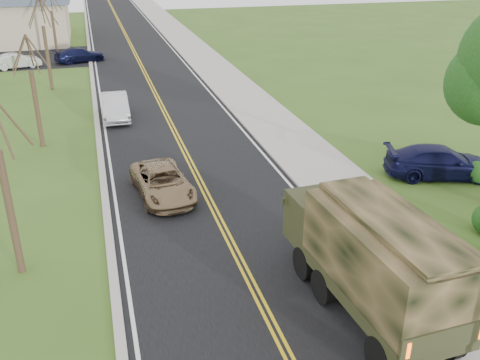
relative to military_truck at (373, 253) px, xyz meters
name	(u,v)px	position (x,y,z in m)	size (l,w,h in m)	color
road	(142,66)	(-2.85, 34.81, -1.92)	(8.00, 120.00, 0.01)	black
curb_right	(190,63)	(1.30, 34.81, -1.87)	(0.30, 120.00, 0.12)	#9E998E
sidewalk_right	(209,62)	(3.05, 34.81, -1.88)	(3.20, 120.00, 0.10)	#9E998E
curb_left	(91,69)	(-7.00, 34.81, -1.88)	(0.30, 120.00, 0.10)	#9E998E
bare_tree_a	(8,199)	(-9.86, 4.81, 0.70)	(1.93, 2.26, 6.08)	#38281C
bare_tree_b	(36,100)	(-9.86, 16.81, 0.55)	(1.83, 2.14, 5.73)	#38281C
bare_tree_c	(47,50)	(-9.86, 28.81, 0.85)	(2.04, 2.39, 6.42)	#38281C
bare_tree_d	(54,29)	(-9.86, 40.81, 0.62)	(1.88, 2.20, 5.91)	#38281C
military_truck	(373,253)	(0.00, 0.00, 0.00)	(2.74, 6.89, 3.37)	black
suv_champagne	(163,182)	(-4.62, 9.19, -1.31)	(2.06, 4.46, 1.24)	#8E7250
sedan_silver	(115,106)	(-5.85, 20.67, -1.21)	(1.53, 4.38, 1.44)	silver
pickup_navy	(440,162)	(7.73, 7.83, -1.22)	(1.99, 4.90, 1.42)	black
lot_car_silver	(17,61)	(-12.92, 36.81, -1.31)	(1.32, 3.78, 1.25)	silver
lot_car_navy	(80,55)	(-7.85, 38.06, -1.30)	(1.75, 4.32, 1.25)	black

